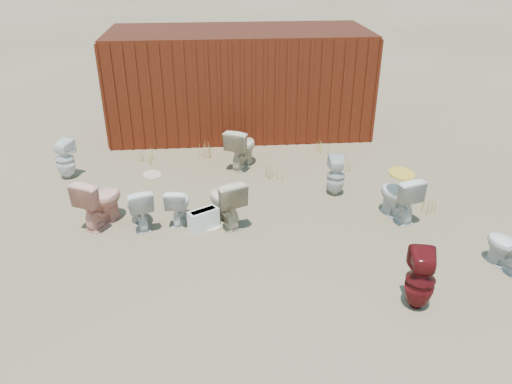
{
  "coord_description": "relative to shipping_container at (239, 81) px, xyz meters",
  "views": [
    {
      "loc": [
        -0.63,
        -6.68,
        4.29
      ],
      "look_at": [
        0.0,
        0.6,
        0.55
      ],
      "focal_mm": 35.0,
      "sensor_mm": 36.0,
      "label": 1
    }
  ],
  "objects": [
    {
      "name": "weed_clump_d",
      "position": [
        -0.88,
        -1.7,
        -1.05
      ],
      "size": [
        0.3,
        0.3,
        0.3
      ],
      "primitive_type": "cone",
      "color": "#AA9144",
      "rests_on": "ground"
    },
    {
      "name": "ground",
      "position": [
        0.0,
        -5.2,
        -1.2
      ],
      "size": [
        100.0,
        100.0,
        0.0
      ],
      "primitive_type": "plane",
      "color": "brown",
      "rests_on": "ground"
    },
    {
      "name": "weed_clump_b",
      "position": [
        0.5,
        -2.96,
        -1.04
      ],
      "size": [
        0.32,
        0.32,
        0.32
      ],
      "primitive_type": "cone",
      "color": "#AA9144",
      "rests_on": "ground"
    },
    {
      "name": "weed_clump_e",
      "position": [
        1.7,
        -1.7,
        -1.06
      ],
      "size": [
        0.34,
        0.34,
        0.29
      ],
      "primitive_type": "cone",
      "color": "#AA9144",
      "rests_on": "ground"
    },
    {
      "name": "toilet_front_a",
      "position": [
        -1.93,
        -4.58,
        -0.84
      ],
      "size": [
        0.61,
        0.8,
        0.72
      ],
      "primitive_type": "imported",
      "rotation": [
        0.0,
        0.0,
        3.47
      ],
      "color": "silver",
      "rests_on": "ground"
    },
    {
      "name": "toilet_front_c",
      "position": [
        -1.29,
        -4.48,
        -0.88
      ],
      "size": [
        0.45,
        0.67,
        0.64
      ],
      "primitive_type": "imported",
      "rotation": [
        0.0,
        0.0,
        3.0
      ],
      "color": "white",
      "rests_on": "ground"
    },
    {
      "name": "toilet_back_a",
      "position": [
        -3.6,
        -2.57,
        -0.8
      ],
      "size": [
        0.48,
        0.49,
        0.8
      ],
      "primitive_type": "imported",
      "rotation": [
        0.0,
        0.0,
        2.7
      ],
      "color": "white",
      "rests_on": "ground"
    },
    {
      "name": "toilet_front_e",
      "position": [
        3.48,
        -6.23,
        -0.86
      ],
      "size": [
        0.58,
        0.76,
        0.69
      ],
      "primitive_type": "imported",
      "rotation": [
        0.0,
        0.0,
        3.47
      ],
      "color": "silver",
      "rests_on": "ground"
    },
    {
      "name": "yellow_lid",
      "position": [
        2.4,
        -4.68,
        -0.37
      ],
      "size": [
        0.41,
        0.52,
        0.02
      ],
      "primitive_type": "ellipsoid",
      "color": "gold",
      "rests_on": "toilet_back_yellowlid"
    },
    {
      "name": "shipping_container",
      "position": [
        0.0,
        0.0,
        0.0
      ],
      "size": [
        6.0,
        2.4,
        2.4
      ],
      "primitive_type": "cube",
      "color": "#45130B",
      "rests_on": "ground"
    },
    {
      "name": "weed_clump_a",
      "position": [
        -2.12,
        -1.92,
        -1.06
      ],
      "size": [
        0.36,
        0.36,
        0.27
      ],
      "primitive_type": "cone",
      "color": "#AA9144",
      "rests_on": "ground"
    },
    {
      "name": "toilet_back_yellowlid",
      "position": [
        2.4,
        -4.68,
        -0.79
      ],
      "size": [
        0.67,
        0.9,
        0.81
      ],
      "primitive_type": "imported",
      "rotation": [
        0.0,
        0.0,
        3.44
      ],
      "color": "silver",
      "rests_on": "ground"
    },
    {
      "name": "loose_lid_far",
      "position": [
        -1.93,
        -2.61,
        -1.19
      ],
      "size": [
        0.5,
        0.57,
        0.02
      ],
      "primitive_type": "ellipsoid",
      "rotation": [
        0.0,
        0.0,
        0.37
      ],
      "color": "#CEB495",
      "rests_on": "ground"
    },
    {
      "name": "loose_tank",
      "position": [
        -0.88,
        -4.78,
        -1.02
      ],
      "size": [
        0.53,
        0.42,
        0.35
      ],
      "primitive_type": "cube",
      "rotation": [
        0.0,
        0.0,
        0.53
      ],
      "color": "white",
      "rests_on": "ground"
    },
    {
      "name": "toilet_back_beige_left",
      "position": [
        -0.51,
        -4.61,
        -0.78
      ],
      "size": [
        0.75,
        0.94,
        0.84
      ],
      "primitive_type": "imported",
      "rotation": [
        0.0,
        0.0,
        3.52
      ],
      "color": "beige",
      "rests_on": "ground"
    },
    {
      "name": "weed_clump_f",
      "position": [
        3.07,
        -4.53,
        -1.08
      ],
      "size": [
        0.28,
        0.28,
        0.25
      ],
      "primitive_type": "cone",
      "color": "#AA9144",
      "rests_on": "ground"
    },
    {
      "name": "toilet_back_e",
      "position": [
        1.55,
        -3.73,
        -0.83
      ],
      "size": [
        0.38,
        0.39,
        0.75
      ],
      "primitive_type": "imported",
      "rotation": [
        0.0,
        0.0,
        3.0
      ],
      "color": "silver",
      "rests_on": "ground"
    },
    {
      "name": "weed_clump_c",
      "position": [
        1.94,
        -2.63,
        -1.05
      ],
      "size": [
        0.36,
        0.36,
        0.3
      ],
      "primitive_type": "cone",
      "color": "#AA9144",
      "rests_on": "ground"
    },
    {
      "name": "loose_lid_near",
      "position": [
        -0.74,
        -4.65,
        -1.19
      ],
      "size": [
        0.51,
        0.58,
        0.02
      ],
      "primitive_type": "ellipsoid",
      "rotation": [
        0.0,
        0.0,
        -0.3
      ],
      "color": "beige",
      "rests_on": "ground"
    },
    {
      "name": "toilet_back_beige_right",
      "position": [
        -0.1,
        -2.3,
        -0.77
      ],
      "size": [
        0.8,
        0.96,
        0.86
      ],
      "primitive_type": "imported",
      "rotation": [
        0.0,
        0.0,
        2.68
      ],
      "color": "beige",
      "rests_on": "ground"
    },
    {
      "name": "toilet_front_pink",
      "position": [
        -2.57,
        -4.44,
        -0.77
      ],
      "size": [
        0.82,
        0.97,
        0.86
      ],
      "primitive_type": "imported",
      "rotation": [
        0.0,
        0.0,
        2.64
      ],
      "color": "#EA9C87",
      "rests_on": "ground"
    },
    {
      "name": "toilet_front_maroon",
      "position": [
        1.89,
        -6.96,
        -0.78
      ],
      "size": [
        0.45,
        0.46,
        0.83
      ],
      "primitive_type": "imported",
      "rotation": [
        0.0,
        0.0,
        2.91
      ],
      "color": "#5D0F12",
      "rests_on": "ground"
    }
  ]
}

